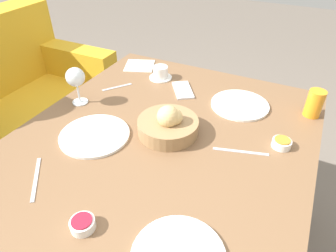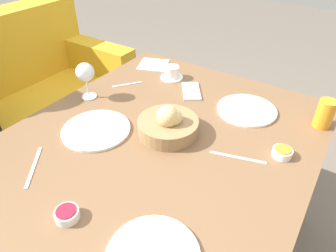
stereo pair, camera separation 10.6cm
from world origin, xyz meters
name	(u,v)px [view 2 (the right image)]	position (x,y,z in m)	size (l,w,h in m)	color
ground_plane	(161,252)	(0.00, 0.00, 0.00)	(10.00, 10.00, 0.00)	#6B6056
dining_table	(159,159)	(0.00, 0.00, 0.62)	(1.22, 1.01, 0.70)	brown
couch	(10,125)	(0.02, 1.09, 0.32)	(1.44, 0.70, 0.88)	gold
bread_basket	(168,124)	(0.05, -0.01, 0.74)	(0.22, 0.22, 0.12)	#99754C
plate_near_right	(247,110)	(0.35, -0.19, 0.71)	(0.23, 0.23, 0.01)	white
plate_far_center	(96,130)	(-0.08, 0.22, 0.71)	(0.25, 0.25, 0.01)	white
juice_glass	(325,114)	(0.40, -0.46, 0.76)	(0.06, 0.06, 0.11)	orange
wine_glass	(85,73)	(0.08, 0.41, 0.82)	(0.08, 0.08, 0.16)	silver
coffee_cup	(172,73)	(0.42, 0.21, 0.73)	(0.11, 0.11, 0.06)	white
jam_bowl_berry	(67,214)	(-0.40, 0.01, 0.72)	(0.06, 0.06, 0.03)	white
jam_bowl_honey	(282,152)	(0.16, -0.38, 0.72)	(0.06, 0.06, 0.03)	white
fork_silver	(238,158)	(0.07, -0.27, 0.71)	(0.06, 0.18, 0.00)	#B7B7BC
knife_silver	(34,167)	(-0.32, 0.25, 0.71)	(0.15, 0.13, 0.00)	#B7B7BC
spoon_coffee	(127,84)	(0.25, 0.35, 0.71)	(0.12, 0.09, 0.00)	#B7B7BC
napkin	(153,65)	(0.49, 0.37, 0.71)	(0.18, 0.18, 0.00)	silver
cell_phone	(191,91)	(0.36, 0.07, 0.71)	(0.17, 0.15, 0.01)	silver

